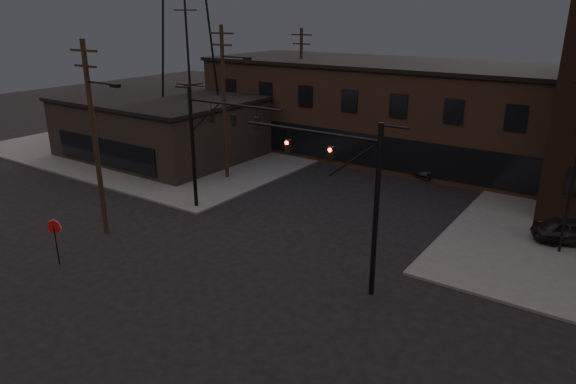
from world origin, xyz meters
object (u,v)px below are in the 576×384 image
object	(u,v)px
traffic_signal_far	(207,136)
stop_sign	(55,232)
car_crossing	(436,166)
traffic_signal_near	(354,188)
parked_car_lot_a	(574,231)

from	to	relation	value
traffic_signal_far	stop_sign	distance (m)	10.55
traffic_signal_far	car_crossing	xyz separation A→B (m)	(9.35, 16.18, -4.23)
traffic_signal_near	car_crossing	distance (m)	20.30
traffic_signal_near	stop_sign	world-z (taller)	traffic_signal_near
stop_sign	parked_car_lot_a	xyz separation A→B (m)	(21.42, 17.50, -0.98)
stop_sign	parked_car_lot_a	size ratio (longest dim) A/B	0.59
traffic_signal_near	traffic_signal_far	bearing A→B (deg)	163.83
traffic_signal_far	stop_sign	size ratio (longest dim) A/B	3.23
traffic_signal_near	parked_car_lot_a	world-z (taller)	traffic_signal_near
traffic_signal_near	parked_car_lot_a	bearing A→B (deg)	53.81
traffic_signal_near	stop_sign	size ratio (longest dim) A/B	3.23
traffic_signal_far	parked_car_lot_a	distance (m)	21.89
traffic_signal_near	stop_sign	xyz separation A→B (m)	(-13.36, -6.49, -3.09)
stop_sign	parked_car_lot_a	world-z (taller)	stop_sign
stop_sign	traffic_signal_far	bearing A→B (deg)	82.68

